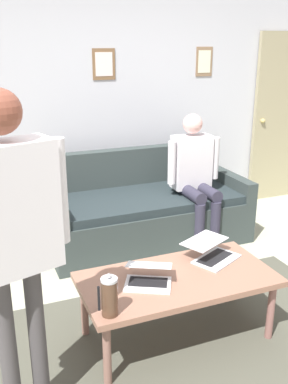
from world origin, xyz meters
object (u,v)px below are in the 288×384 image
(coffee_table, at_px, (178,283))
(laptop_center, at_px, (148,277))
(person_standing, at_px, (10,226))
(laptop_left, at_px, (212,253))
(interior_door, at_px, (282,118))
(french_press, at_px, (109,296))
(person_seated, at_px, (195,172))
(couch, at_px, (145,211))

(coffee_table, xyz_separation_m, laptop_center, (0.21, 0.00, 0.09))
(person_standing, bearing_deg, laptop_left, -161.38)
(interior_door, distance_m, laptop_left, 2.98)
(interior_door, height_order, coffee_table, interior_door)
(french_press, height_order, person_seated, person_seated)
(laptop_left, distance_m, person_seated, 1.31)
(person_seated, bearing_deg, laptop_left, 67.42)
(coffee_table, bearing_deg, person_standing, 17.19)
(interior_door, relative_size, coffee_table, 1.60)
(laptop_left, bearing_deg, laptop_center, 14.69)
(interior_door, distance_m, person_standing, 4.30)
(interior_door, bearing_deg, laptop_left, 43.05)
(interior_door, relative_size, couch, 1.04)
(coffee_table, xyz_separation_m, person_standing, (1.03, 0.32, 0.70))
(french_press, height_order, person_standing, person_standing)
(person_standing, xyz_separation_m, person_seated, (-1.87, -1.65, -0.39))
(interior_door, xyz_separation_m, coffee_table, (2.49, 2.15, -0.61))
(laptop_center, bearing_deg, coffee_table, -179.63)
(interior_door, relative_size, laptop_left, 4.68)
(couch, height_order, french_press, couch)
(couch, distance_m, laptop_center, 1.69)
(couch, distance_m, laptop_left, 1.43)
(coffee_table, relative_size, person_seated, 1.00)
(couch, relative_size, french_press, 7.63)
(laptop_left, height_order, french_press, french_press)
(person_seated, bearing_deg, interior_door, -153.70)
(coffee_table, bearing_deg, person_seated, -122.10)
(laptop_left, relative_size, laptop_center, 1.14)
(laptop_center, bearing_deg, french_press, 35.30)
(couch, xyz_separation_m, person_standing, (1.43, 1.88, 0.81))
(couch, xyz_separation_m, person_seated, (-0.44, 0.23, 0.42))
(interior_door, relative_size, person_standing, 1.18)
(laptop_left, bearing_deg, person_standing, 18.62)
(french_press, bearing_deg, laptop_left, -156.74)
(coffee_table, distance_m, laptop_left, 0.38)
(coffee_table, height_order, laptop_center, laptop_center)
(person_standing, bearing_deg, interior_door, -144.97)
(person_seated, bearing_deg, laptop_center, 51.87)
(person_seated, bearing_deg, coffee_table, 57.90)
(couch, height_order, person_seated, person_seated)
(coffee_table, relative_size, laptop_left, 2.93)
(french_press, bearing_deg, person_standing, 9.60)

